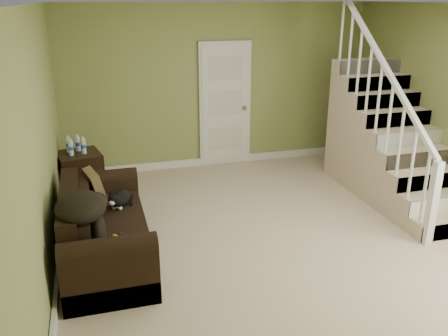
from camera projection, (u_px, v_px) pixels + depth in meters
floor at (280, 236)px, 5.59m from camera, size 5.00×5.50×0.01m
ceiling at (290, 4)px, 4.71m from camera, size 5.00×5.50×0.01m
wall_back at (218, 87)px, 7.64m from camera, size 5.00×0.04×2.60m
wall_left at (41, 149)px, 4.51m from camera, size 0.04×5.50×2.60m
baseboard_back at (219, 160)px, 8.03m from camera, size 5.00×0.04×0.12m
baseboard_left at (59, 262)px, 4.94m from camera, size 0.04×5.50×0.12m
door at (225, 105)px, 7.73m from camera, size 0.86×0.12×2.02m
staircase at (386, 147)px, 6.76m from camera, size 1.00×2.51×2.82m
sofa at (102, 232)px, 5.05m from camera, size 0.87×2.01×0.79m
side_table at (81, 175)px, 6.56m from camera, size 0.65×0.65×0.89m
cat at (120, 199)px, 5.32m from camera, size 0.32×0.53×0.25m
banana at (117, 238)px, 4.59m from camera, size 0.11×0.20×0.05m
throw_pillow at (96, 187)px, 5.45m from camera, size 0.28×0.43×0.41m
throw_blanket at (81, 207)px, 4.41m from camera, size 0.62×0.72×0.25m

